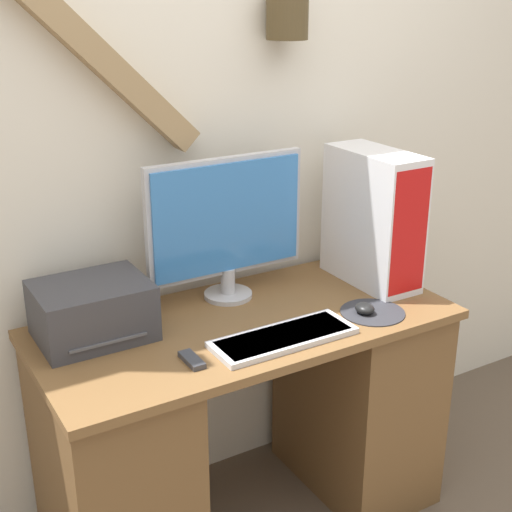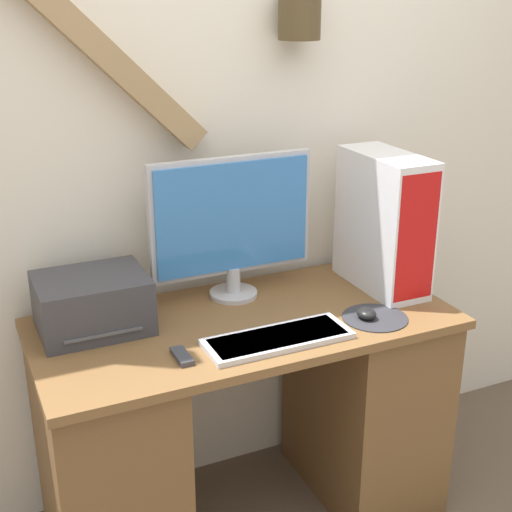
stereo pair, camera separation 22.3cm
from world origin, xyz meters
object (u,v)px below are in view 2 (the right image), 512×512
(monitor, at_px, (232,221))
(printer, at_px, (93,303))
(mouse, at_px, (366,313))
(keyboard, at_px, (278,338))
(remote_control, at_px, (182,356))
(computer_tower, at_px, (384,222))

(monitor, height_order, printer, monitor)
(printer, bearing_deg, mouse, -20.23)
(mouse, distance_m, printer, 0.87)
(monitor, relative_size, keyboard, 1.26)
(keyboard, distance_m, remote_control, 0.30)
(monitor, xyz_separation_m, computer_tower, (0.51, -0.14, -0.03))
(keyboard, relative_size, mouse, 6.42)
(monitor, relative_size, computer_tower, 1.19)
(mouse, height_order, printer, printer)
(computer_tower, xyz_separation_m, printer, (-1.01, 0.09, -0.15))
(computer_tower, bearing_deg, remote_control, -165.48)
(computer_tower, bearing_deg, keyboard, -156.10)
(mouse, relative_size, remote_control, 0.65)
(mouse, distance_m, computer_tower, 0.36)
(monitor, height_order, mouse, monitor)
(monitor, xyz_separation_m, remote_control, (-0.31, -0.35, -0.26))
(mouse, xyz_separation_m, computer_tower, (0.20, 0.21, 0.22))
(mouse, bearing_deg, computer_tower, 47.43)
(computer_tower, height_order, remote_control, computer_tower)
(mouse, bearing_deg, monitor, 131.91)
(remote_control, bearing_deg, monitor, 48.84)
(keyboard, bearing_deg, mouse, 3.15)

